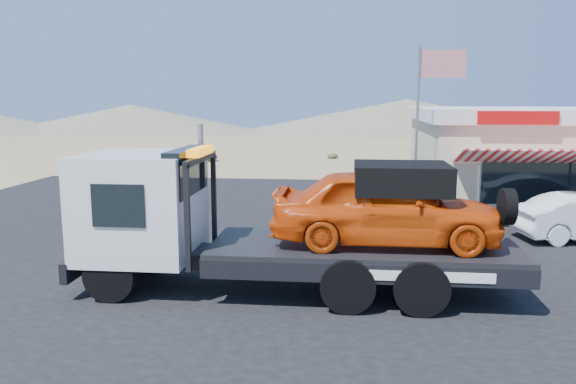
% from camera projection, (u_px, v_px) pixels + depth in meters
% --- Properties ---
extents(ground, '(120.00, 120.00, 0.00)m').
position_uv_depth(ground, '(257.00, 258.00, 15.31)').
color(ground, olive).
rests_on(ground, ground).
extents(asphalt_lot, '(32.00, 24.00, 0.02)m').
position_uv_depth(asphalt_lot, '(333.00, 234.00, 18.05)').
color(asphalt_lot, black).
rests_on(asphalt_lot, ground).
extents(tow_truck, '(9.62, 2.85, 3.22)m').
position_uv_depth(tow_truck, '(283.00, 216.00, 12.49)').
color(tow_truck, black).
rests_on(tow_truck, asphalt_lot).
extents(jerky_store, '(10.40, 9.97, 3.90)m').
position_uv_depth(jerky_store, '(548.00, 156.00, 22.72)').
color(jerky_store, beige).
rests_on(jerky_store, asphalt_lot).
extents(flagpole, '(1.55, 0.10, 6.00)m').
position_uv_depth(flagpole, '(425.00, 115.00, 18.60)').
color(flagpole, '#99999E').
rests_on(flagpole, asphalt_lot).
extents(distant_hills, '(126.00, 48.00, 4.20)m').
position_uv_depth(distant_hills, '(249.00, 118.00, 70.09)').
color(distant_hills, '#726B59').
rests_on(distant_hills, ground).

